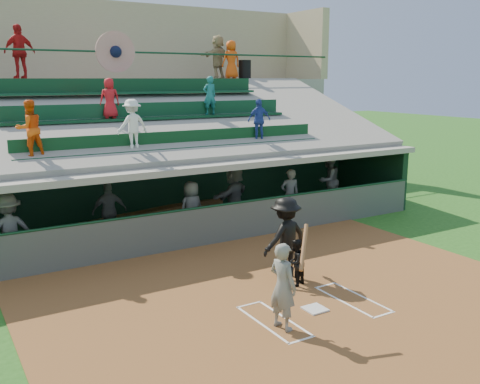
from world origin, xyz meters
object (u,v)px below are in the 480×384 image
home_plate (315,309)px  catcher (295,262)px  batter_at_plate (283,286)px  trash_bin (245,70)px

home_plate → catcher: bearing=70.9°
batter_at_plate → trash_bin: (6.98, 12.84, 4.14)m
home_plate → trash_bin: 14.72m
home_plate → trash_bin: bearing=64.6°
batter_at_plate → catcher: batter_at_plate is taller
home_plate → batter_at_plate: size_ratio=0.22×
catcher → trash_bin: size_ratio=1.33×
home_plate → batter_at_plate: bearing=-162.8°
home_plate → catcher: size_ratio=0.40×
catcher → trash_bin: bearing=-137.5°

